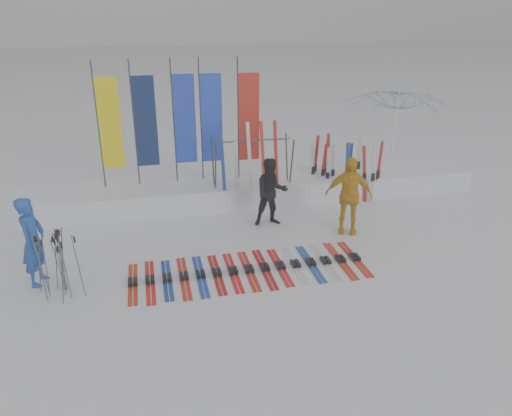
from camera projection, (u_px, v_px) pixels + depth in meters
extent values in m
plane|color=white|center=(264.00, 288.00, 9.50)|extent=(120.00, 120.00, 0.00)
cube|color=white|center=(224.00, 191.00, 13.54)|extent=(14.00, 1.60, 0.60)
imported|color=#1D49AE|center=(33.00, 241.00, 9.38)|extent=(0.55, 0.72, 1.77)
imported|color=black|center=(271.00, 192.00, 11.95)|extent=(0.81, 0.63, 1.67)
imported|color=#E3A30E|center=(349.00, 195.00, 11.52)|extent=(1.17, 0.80, 1.84)
imported|color=white|center=(394.00, 135.00, 14.75)|extent=(3.66, 3.71, 2.82)
cube|color=#B4220E|center=(133.00, 282.00, 9.64)|extent=(0.17, 1.58, 0.07)
cube|color=red|center=(150.00, 280.00, 9.71)|extent=(0.17, 1.69, 0.07)
cube|color=navy|center=(167.00, 279.00, 9.78)|extent=(0.17, 1.58, 0.07)
cube|color=red|center=(184.00, 277.00, 9.84)|extent=(0.17, 1.69, 0.07)
cube|color=#153B97|center=(200.00, 275.00, 9.91)|extent=(0.17, 1.67, 0.07)
cube|color=#AE110D|center=(217.00, 273.00, 9.98)|extent=(0.17, 1.62, 0.07)
cube|color=red|center=(233.00, 271.00, 10.04)|extent=(0.17, 1.64, 0.07)
cube|color=red|center=(249.00, 269.00, 10.11)|extent=(0.17, 1.66, 0.07)
cube|color=#AC0D11|center=(265.00, 268.00, 10.18)|extent=(0.17, 1.70, 0.07)
cube|color=red|center=(280.00, 266.00, 10.24)|extent=(0.17, 1.59, 0.07)
cube|color=silver|center=(295.00, 264.00, 10.31)|extent=(0.17, 1.60, 0.07)
cube|color=navy|center=(310.00, 263.00, 10.38)|extent=(0.17, 1.61, 0.07)
cube|color=silver|center=(325.00, 261.00, 10.44)|extent=(0.17, 1.57, 0.07)
cube|color=red|center=(340.00, 259.00, 10.51)|extent=(0.17, 1.67, 0.07)
cube|color=red|center=(355.00, 258.00, 10.58)|extent=(0.17, 1.61, 0.07)
cylinder|color=#595B60|center=(58.00, 266.00, 9.16)|extent=(0.13, 0.11, 1.14)
cylinder|color=#595B60|center=(62.00, 258.00, 9.33)|extent=(0.14, 0.12, 1.23)
cylinder|color=#595B60|center=(41.00, 264.00, 9.14)|extent=(0.14, 0.04, 1.19)
cylinder|color=#595B60|center=(39.00, 264.00, 9.18)|extent=(0.15, 0.04, 1.18)
cylinder|color=#595B60|center=(60.00, 262.00, 9.20)|extent=(0.09, 0.08, 1.22)
cylinder|color=#595B60|center=(62.00, 265.00, 9.09)|extent=(0.05, 0.08, 1.23)
cylinder|color=#595B60|center=(42.00, 274.00, 8.85)|extent=(0.04, 0.05, 1.17)
cylinder|color=#595B60|center=(66.00, 270.00, 9.01)|extent=(0.09, 0.11, 1.15)
cylinder|color=#595B60|center=(62.00, 274.00, 8.86)|extent=(0.11, 0.12, 1.15)
cylinder|color=#595B60|center=(61.00, 259.00, 9.31)|extent=(0.11, 0.13, 1.23)
cylinder|color=#595B60|center=(46.00, 268.00, 9.00)|extent=(0.05, 0.03, 1.20)
cylinder|color=#595B60|center=(56.00, 263.00, 9.24)|extent=(0.14, 0.11, 1.14)
cylinder|color=#595B60|center=(78.00, 266.00, 9.02)|extent=(0.11, 0.04, 1.25)
cylinder|color=#595B60|center=(63.00, 257.00, 9.41)|extent=(0.12, 0.11, 1.18)
cylinder|color=#383A3F|center=(98.00, 126.00, 12.39)|extent=(0.04, 0.04, 3.20)
cube|color=yellow|center=(110.00, 124.00, 12.43)|extent=(0.55, 0.03, 2.30)
cylinder|color=#383A3F|center=(134.00, 124.00, 12.59)|extent=(0.04, 0.04, 3.20)
cube|color=#0B1D50|center=(146.00, 122.00, 12.63)|extent=(0.55, 0.03, 2.30)
cylinder|color=#383A3F|center=(174.00, 122.00, 12.84)|extent=(0.04, 0.04, 3.20)
cube|color=blue|center=(185.00, 120.00, 12.88)|extent=(0.55, 0.03, 2.30)
cylinder|color=#383A3F|center=(201.00, 121.00, 12.97)|extent=(0.04, 0.04, 3.20)
cube|color=blue|center=(212.00, 118.00, 13.01)|extent=(0.55, 0.03, 2.30)
cylinder|color=#383A3F|center=(238.00, 120.00, 13.08)|extent=(0.04, 0.04, 3.20)
cube|color=red|center=(249.00, 117.00, 13.12)|extent=(0.55, 0.03, 2.30)
cylinder|color=#383A3F|center=(216.00, 167.00, 12.54)|extent=(0.04, 0.30, 1.23)
cylinder|color=#383A3F|center=(213.00, 161.00, 12.99)|extent=(0.04, 0.30, 1.23)
cylinder|color=#383A3F|center=(292.00, 162.00, 12.94)|extent=(0.04, 0.30, 1.23)
cylinder|color=#383A3F|center=(287.00, 156.00, 13.39)|extent=(0.04, 0.30, 1.23)
cylinder|color=#383A3F|center=(252.00, 141.00, 12.75)|extent=(2.00, 0.04, 0.04)
cube|color=red|center=(378.00, 171.00, 13.44)|extent=(0.09, 0.05, 1.68)
cube|color=navy|center=(349.00, 170.00, 13.78)|extent=(0.09, 0.04, 1.52)
cube|color=navy|center=(326.00, 169.00, 13.99)|extent=(0.09, 0.04, 1.47)
cube|color=silver|center=(333.00, 171.00, 13.79)|extent=(0.09, 0.03, 1.48)
cube|color=red|center=(364.00, 174.00, 13.39)|extent=(0.09, 0.03, 1.56)
cube|color=red|center=(315.00, 164.00, 14.05)|extent=(0.09, 0.03, 1.66)
cube|color=red|center=(328.00, 169.00, 13.75)|extent=(0.09, 0.04, 1.61)
cube|color=navy|center=(347.00, 173.00, 13.33)|extent=(0.09, 0.04, 1.65)
cube|color=silver|center=(373.00, 174.00, 13.28)|extent=(0.09, 0.03, 1.64)
cube|color=red|center=(323.00, 170.00, 13.81)|extent=(0.09, 0.04, 1.50)
cube|color=silver|center=(313.00, 168.00, 13.90)|extent=(0.09, 0.04, 1.57)
cube|color=silver|center=(359.00, 162.00, 14.27)|extent=(0.09, 0.04, 1.63)
cube|color=silver|center=(328.00, 174.00, 13.59)|extent=(0.09, 0.04, 1.46)
cube|color=red|center=(328.00, 163.00, 14.10)|extent=(0.09, 0.04, 1.69)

